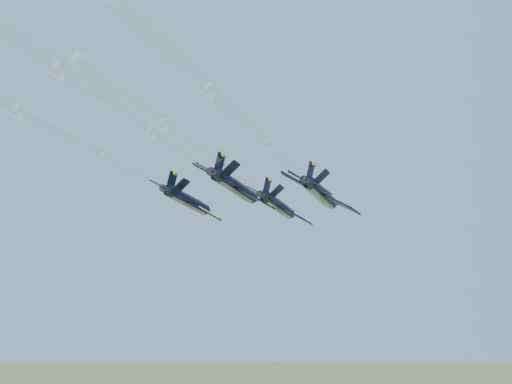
% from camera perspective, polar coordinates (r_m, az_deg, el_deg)
% --- Properties ---
extents(jet_lead, '(11.88, 17.58, 6.69)m').
position_cam_1_polar(jet_lead, '(116.22, 1.82, -1.12)').
color(jet_lead, black).
extents(jet_left, '(11.88, 17.58, 6.69)m').
position_cam_1_polar(jet_left, '(111.28, -5.42, -0.72)').
color(jet_left, black).
extents(jet_right, '(11.88, 17.58, 6.69)m').
position_cam_1_polar(jet_right, '(104.25, 5.25, -0.15)').
color(jet_right, black).
extents(jet_slot, '(11.88, 17.58, 6.69)m').
position_cam_1_polar(jet_slot, '(98.00, -1.61, 0.39)').
color(jet_slot, black).
extents(smoke_trail_lead, '(10.37, 51.45, 2.30)m').
position_cam_1_polar(smoke_trail_lead, '(80.32, -7.24, 2.60)').
color(smoke_trail_lead, white).
extents(smoke_trail_left, '(10.37, 51.45, 2.30)m').
position_cam_1_polar(smoke_trail_left, '(78.24, -18.12, 3.31)').
color(smoke_trail_left, white).
extents(smoke_trail_right, '(10.37, 51.45, 2.30)m').
position_cam_1_polar(smoke_trail_right, '(67.64, -3.62, 4.78)').
color(smoke_trail_right, white).
extents(smoke_trail_slot, '(10.37, 51.45, 2.30)m').
position_cam_1_polar(smoke_trail_slot, '(63.95, -15.08, 5.90)').
color(smoke_trail_slot, white).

